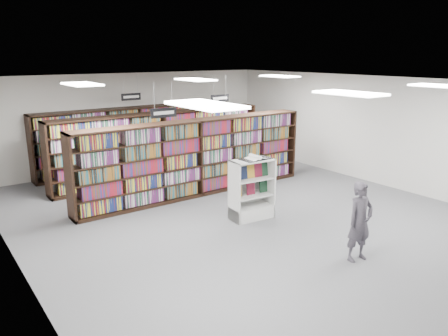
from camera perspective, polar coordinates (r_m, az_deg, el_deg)
floor at (r=10.76m, az=2.24°, el=-6.10°), size 12.00×12.00×0.00m
ceiling at (r=10.08m, az=2.42°, el=11.16°), size 10.00×12.00×0.10m
wall_back at (r=15.39m, az=-11.69°, el=6.11°), size 10.00×0.10×3.20m
wall_left at (r=8.30m, az=-25.98°, el=-2.36°), size 0.10×12.00×3.20m
wall_right at (r=13.91m, az=18.80°, el=4.74°), size 0.10×12.00×3.20m
bookshelf_row_near at (r=12.02m, az=-3.60°, el=1.35°), size 7.00×0.60×2.10m
bookshelf_row_mid at (r=13.72m, az=-8.09°, el=2.91°), size 7.00×0.60×2.10m
bookshelf_row_far at (r=15.21m, az=-11.11°, el=3.94°), size 7.00×0.60×2.10m
aisle_sign_left at (r=10.16m, az=-7.88°, el=7.27°), size 0.65×0.02×0.80m
aisle_sign_right at (r=13.43m, az=-0.54°, el=9.20°), size 0.65×0.02×0.80m
aisle_sign_center at (r=14.17m, az=-12.04°, el=9.17°), size 0.65×0.02×0.80m
troffer_front_left at (r=5.91m, az=-2.47°, el=8.24°), size 0.60×1.20×0.04m
troffer_front_center at (r=7.96m, az=16.11°, el=9.36°), size 0.60×1.20×0.04m
troffer_front_right at (r=10.47m, az=26.50°, el=9.57°), size 0.60×1.20×0.04m
troffer_back_left at (r=10.43m, az=-18.08°, el=10.36°), size 0.60×1.20×0.04m
troffer_back_center at (r=11.72m, az=-3.77°, el=11.44°), size 0.60×1.20×0.04m
troffer_back_right at (r=13.55m, az=7.26°, el=11.80°), size 0.60×1.20×0.04m
endcap_display at (r=10.44m, az=3.53°, el=-3.98°), size 1.07×0.61×1.44m
open_book at (r=10.19m, az=4.14°, el=1.32°), size 0.72×0.43×0.13m
shopper at (r=8.63m, az=17.33°, el=-6.70°), size 0.61×0.44×1.54m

